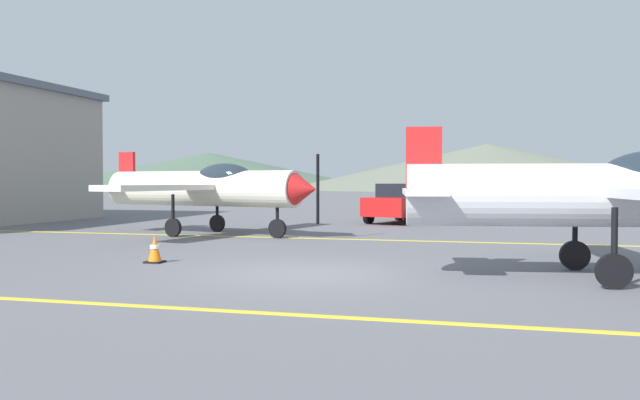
{
  "coord_description": "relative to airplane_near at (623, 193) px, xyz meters",
  "views": [
    {
      "loc": [
        3.52,
        -11.83,
        1.76
      ],
      "look_at": [
        -1.33,
        6.0,
        1.2
      ],
      "focal_mm": 36.92,
      "sensor_mm": 36.0,
      "label": 1
    }
  ],
  "objects": [
    {
      "name": "ground_plane",
      "position": [
        -5.65,
        -0.79,
        -1.54
      ],
      "size": [
        400.0,
        400.0,
        0.0
      ],
      "primitive_type": "plane",
      "color": "slate"
    },
    {
      "name": "apron_line_near",
      "position": [
        -5.65,
        -4.5,
        -1.53
      ],
      "size": [
        80.0,
        0.16,
        0.01
      ],
      "primitive_type": "cube",
      "color": "yellow",
      "rests_on": "ground_plane"
    },
    {
      "name": "apron_line_far",
      "position": [
        -5.65,
        6.38,
        -1.53
      ],
      "size": [
        80.0,
        0.16,
        0.01
      ],
      "primitive_type": "cube",
      "color": "yellow",
      "rests_on": "ground_plane"
    },
    {
      "name": "airplane_near",
      "position": [
        0.0,
        0.0,
        0.0
      ],
      "size": [
        7.97,
        9.13,
        2.73
      ],
      "color": "silver",
      "rests_on": "ground_plane"
    },
    {
      "name": "airplane_mid",
      "position": [
        -11.12,
        6.78,
        0.0
      ],
      "size": [
        7.98,
        9.09,
        2.73
      ],
      "color": "silver",
      "rests_on": "ground_plane"
    },
    {
      "name": "car_sedan",
      "position": [
        -5.9,
        14.57,
        -0.69
      ],
      "size": [
        2.99,
        4.64,
        1.62
      ],
      "color": "red",
      "rests_on": "ground_plane"
    },
    {
      "name": "traffic_cone_front",
      "position": [
        -9.18,
        -0.11,
        -1.25
      ],
      "size": [
        0.36,
        0.36,
        0.59
      ],
      "color": "black",
      "rests_on": "ground_plane"
    },
    {
      "name": "hill_left",
      "position": [
        -70.95,
        135.98,
        2.71
      ],
      "size": [
        83.12,
        83.12,
        8.5
      ],
      "primitive_type": "cone",
      "color": "#4C6651",
      "rests_on": "ground_plane"
    },
    {
      "name": "hill_centerleft",
      "position": [
        -4.38,
        122.01,
        2.94
      ],
      "size": [
        80.51,
        80.51,
        8.96
      ],
      "primitive_type": "cone",
      "color": "slate",
      "rests_on": "ground_plane"
    }
  ]
}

